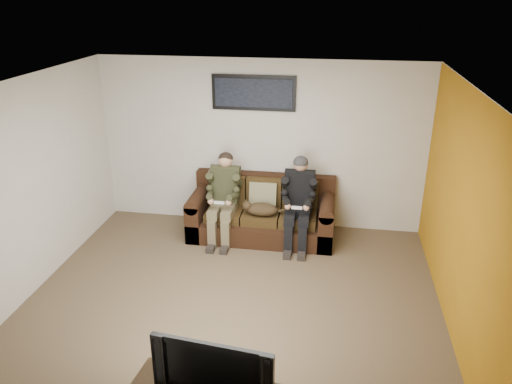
% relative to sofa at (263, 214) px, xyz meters
% --- Properties ---
extents(floor, '(5.00, 5.00, 0.00)m').
position_rel_sofa_xyz_m(floor, '(-0.10, -1.83, -0.33)').
color(floor, brown).
rests_on(floor, ground).
extents(ceiling, '(5.00, 5.00, 0.00)m').
position_rel_sofa_xyz_m(ceiling, '(-0.10, -1.83, 2.27)').
color(ceiling, silver).
rests_on(ceiling, ground).
extents(wall_back, '(5.00, 0.00, 5.00)m').
position_rel_sofa_xyz_m(wall_back, '(-0.10, 0.42, 0.97)').
color(wall_back, beige).
rests_on(wall_back, ground).
extents(wall_front, '(5.00, 0.00, 5.00)m').
position_rel_sofa_xyz_m(wall_front, '(-0.10, -4.08, 0.97)').
color(wall_front, beige).
rests_on(wall_front, ground).
extents(wall_left, '(0.00, 4.50, 4.50)m').
position_rel_sofa_xyz_m(wall_left, '(-2.60, -1.83, 0.97)').
color(wall_left, beige).
rests_on(wall_left, ground).
extents(wall_right, '(0.00, 4.50, 4.50)m').
position_rel_sofa_xyz_m(wall_right, '(2.40, -1.83, 0.97)').
color(wall_right, beige).
rests_on(wall_right, ground).
extents(accent_wall_right, '(0.00, 4.50, 4.50)m').
position_rel_sofa_xyz_m(accent_wall_right, '(2.39, -1.83, 0.97)').
color(accent_wall_right, '#AD7011').
rests_on(accent_wall_right, ground).
extents(sofa, '(2.16, 0.93, 0.88)m').
position_rel_sofa_xyz_m(sofa, '(0.00, 0.00, 0.00)').
color(sofa, black).
rests_on(sofa, ground).
extents(throw_pillow, '(0.41, 0.20, 0.41)m').
position_rel_sofa_xyz_m(throw_pillow, '(-0.00, 0.04, 0.29)').
color(throw_pillow, '#817954').
rests_on(throw_pillow, sofa).
extents(throw_blanket, '(0.44, 0.22, 0.08)m').
position_rel_sofa_xyz_m(throw_blanket, '(-0.65, 0.27, 0.55)').
color(throw_blanket, tan).
rests_on(throw_blanket, sofa).
extents(person_left, '(0.51, 0.87, 1.29)m').
position_rel_sofa_xyz_m(person_left, '(-0.56, -0.18, 0.39)').
color(person_left, brown).
rests_on(person_left, sofa).
extents(person_right, '(0.51, 0.86, 1.30)m').
position_rel_sofa_xyz_m(person_right, '(0.56, -0.18, 0.39)').
color(person_right, black).
rests_on(person_right, sofa).
extents(cat, '(0.66, 0.26, 0.24)m').
position_rel_sofa_xyz_m(cat, '(0.01, -0.26, 0.20)').
color(cat, '#48341C').
rests_on(cat, sofa).
extents(framed_poster, '(1.25, 0.05, 0.52)m').
position_rel_sofa_xyz_m(framed_poster, '(-0.20, 0.39, 1.77)').
color(framed_poster, black).
rests_on(framed_poster, wall_back).
extents(television, '(1.01, 0.24, 0.57)m').
position_rel_sofa_xyz_m(television, '(0.19, -3.78, 0.42)').
color(television, black).
rests_on(television, tv_stand).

